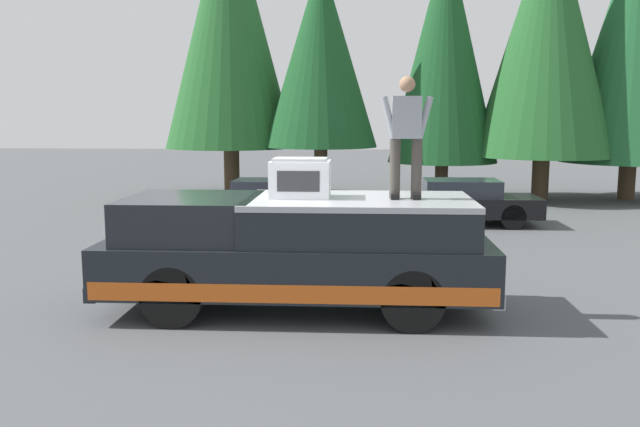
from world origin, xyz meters
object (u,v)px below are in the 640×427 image
(parked_car_silver, at_px, (268,202))
(parked_car_black, at_px, (458,202))
(pickup_truck, at_px, (298,251))
(compressor_unit, at_px, (300,178))
(person_on_truck_bed, at_px, (406,134))

(parked_car_silver, bearing_deg, parked_car_black, -86.44)
(pickup_truck, height_order, parked_car_silver, pickup_truck)
(compressor_unit, relative_size, parked_car_silver, 0.20)
(person_on_truck_bed, height_order, parked_car_black, person_on_truck_bed)
(compressor_unit, xyz_separation_m, person_on_truck_bed, (-0.08, -1.48, 0.62))
(compressor_unit, height_order, person_on_truck_bed, person_on_truck_bed)
(compressor_unit, distance_m, parked_car_silver, 7.83)
(pickup_truck, height_order, parked_car_black, pickup_truck)
(pickup_truck, xyz_separation_m, parked_car_silver, (7.61, 1.47, -0.29))
(person_on_truck_bed, distance_m, parked_car_black, 8.41)
(pickup_truck, xyz_separation_m, person_on_truck_bed, (-0.04, -1.52, 1.68))
(person_on_truck_bed, distance_m, parked_car_silver, 8.44)
(pickup_truck, relative_size, compressor_unit, 6.60)
(pickup_truck, bearing_deg, parked_car_silver, 10.91)
(parked_car_black, height_order, parked_car_silver, same)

